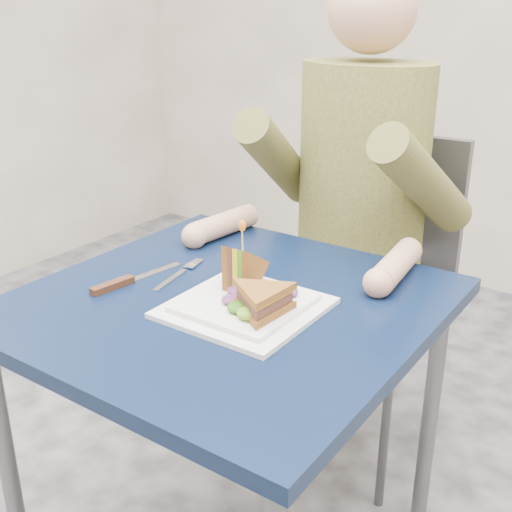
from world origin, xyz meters
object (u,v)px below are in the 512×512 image
Objects in this scene: diner at (361,152)px; sandwich_upright at (243,271)px; table at (228,334)px; chair at (371,275)px; plate at (245,306)px; sandwich_flat at (262,301)px; knife at (121,283)px; fork at (178,275)px.

diner is 5.59× the size of sandwich_upright.
table is 0.14m from sandwich_upright.
diner reaches higher than chair.
table is 0.11m from plate.
table is 0.18m from sandwich_flat.
table is at bearing -90.00° from diner.
plate is at bearing -85.13° from chair.
sandwich_flat is at bearing 4.87° from knife.
plate is at bearing 155.56° from sandwich_flat.
plate is 0.21m from fork.
sandwich_upright is at bearing 22.72° from knife.
fork is at bearing 58.37° from knife.
plate is 0.28m from knife.
diner reaches higher than fork.
table is at bearing 19.76° from knife.
knife is (-0.06, -0.10, 0.00)m from fork.
knife is at bearing -168.98° from plate.
diner is (-0.00, 0.55, 0.26)m from table.
sandwich_upright is 0.26m from knife.
fork is 0.81× the size of knife.
diner is at bearing -90.00° from chair.
sandwich_flat is 1.41× the size of sandwich_upright.
diner reaches higher than plate.
sandwich_flat is at bearing -80.95° from chair.
chair is at bearing 76.79° from fork.
sandwich_flat is (0.05, -0.02, 0.04)m from plate.
knife is (-0.21, -0.63, -0.18)m from diner.
diner is 0.63m from sandwich_flat.
diner reaches higher than table.
fork is at bearing 166.91° from plate.
plate is 1.45× the size of fork.
sandwich_flat reaches higher than fork.
knife is at bearing -108.68° from diner.
chair reaches higher than plate.
table is 0.67m from chair.
knife is (-0.33, -0.03, -0.04)m from sandwich_flat.
sandwich_upright is (0.02, -0.64, 0.24)m from chair.
chair is 0.39m from diner.
sandwich_upright reaches higher than fork.
sandwich_upright is at bearing -87.74° from diner.
fork is (-0.15, -0.53, -0.18)m from diner.
diner is 0.58m from fork.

